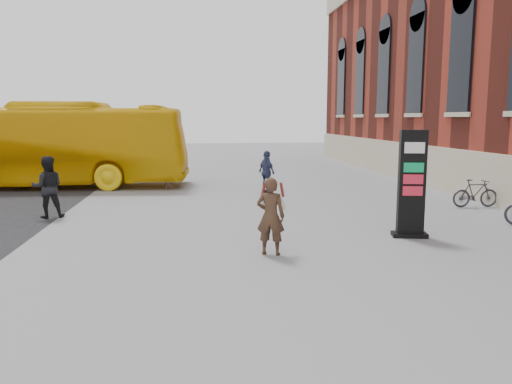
{
  "coord_description": "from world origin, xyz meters",
  "views": [
    {
      "loc": [
        -0.83,
        -10.75,
        3.01
      ],
      "look_at": [
        0.6,
        0.93,
        1.26
      ],
      "focal_mm": 35.0,
      "sensor_mm": 36.0,
      "label": 1
    }
  ],
  "objects": [
    {
      "name": "ground",
      "position": [
        0.0,
        0.0,
        0.0
      ],
      "size": [
        100.0,
        100.0,
        0.0
      ],
      "primitive_type": "plane",
      "color": "#9E9EA3"
    },
    {
      "name": "pedestrian_c",
      "position": [
        2.02,
        8.99,
        0.86
      ],
      "size": [
        0.81,
        1.09,
        1.72
      ],
      "primitive_type": "imported",
      "rotation": [
        0.0,
        0.0,
        2.02
      ],
      "color": "#343C5F",
      "rests_on": "ground"
    },
    {
      "name": "woman",
      "position": [
        0.8,
        -0.06,
        0.89
      ],
      "size": [
        0.79,
        0.76,
        1.74
      ],
      "rotation": [
        0.0,
        0.0,
        2.81
      ],
      "color": "#382417",
      "rests_on": "ground"
    },
    {
      "name": "pedestrian_b",
      "position": [
        -1.99,
        10.99,
        0.82
      ],
      "size": [
        1.08,
        0.65,
        1.65
      ],
      "primitive_type": "imported",
      "rotation": [
        0.0,
        0.0,
        3.11
      ],
      "color": "slate",
      "rests_on": "ground"
    },
    {
      "name": "pedestrian_a",
      "position": [
        -5.29,
        4.86,
        0.94
      ],
      "size": [
        1.06,
        0.91,
        1.88
      ],
      "primitive_type": "imported",
      "rotation": [
        0.0,
        0.0,
        3.38
      ],
      "color": "black",
      "rests_on": "ground"
    },
    {
      "name": "bike_7",
      "position": [
        8.6,
        4.96,
        0.48
      ],
      "size": [
        1.61,
        0.48,
        0.96
      ],
      "primitive_type": "imported",
      "rotation": [
        0.0,
        0.0,
        1.55
      ],
      "color": "#2A2A31",
      "rests_on": "ground"
    },
    {
      "name": "bus",
      "position": [
        -7.84,
        12.09,
        1.85
      ],
      "size": [
        13.42,
        3.94,
        3.69
      ],
      "primitive_type": "imported",
      "rotation": [
        0.0,
        0.0,
        1.51
      ],
      "color": "#EDB80B",
      "rests_on": "road"
    },
    {
      "name": "info_pylon",
      "position": [
        4.59,
        1.15,
        1.36
      ],
      "size": [
        0.94,
        0.6,
        2.72
      ],
      "rotation": [
        0.0,
        0.0,
        -0.21
      ],
      "color": "black",
      "rests_on": "ground"
    }
  ]
}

